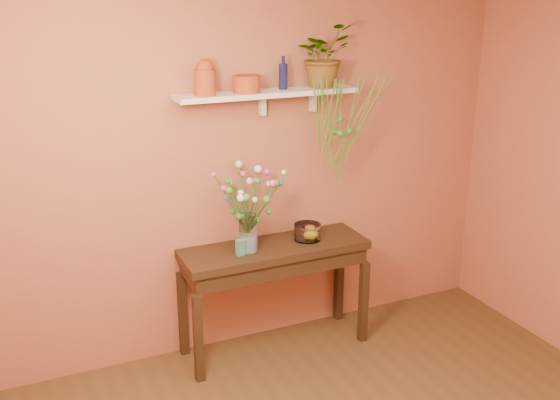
{
  "coord_description": "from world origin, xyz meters",
  "views": [
    {
      "loc": [
        -1.68,
        -2.18,
        2.6
      ],
      "look_at": [
        0.0,
        1.55,
        1.25
      ],
      "focal_mm": 41.0,
      "sensor_mm": 36.0,
      "label": 1
    }
  ],
  "objects_px": {
    "sideboard": "(275,261)",
    "glass_vase": "(248,236)",
    "glass_bowl": "(307,232)",
    "terracotta_jug": "(205,78)",
    "spider_plant": "(323,55)",
    "blue_bottle": "(283,76)",
    "bouquet": "(249,191)"
  },
  "relations": [
    {
      "from": "sideboard",
      "to": "glass_vase",
      "type": "xyz_separation_m",
      "value": [
        -0.21,
        -0.02,
        0.24
      ]
    },
    {
      "from": "glass_vase",
      "to": "glass_bowl",
      "type": "bearing_deg",
      "value": 3.34
    },
    {
      "from": "terracotta_jug",
      "to": "glass_vase",
      "type": "distance_m",
      "value": 1.13
    },
    {
      "from": "spider_plant",
      "to": "glass_bowl",
      "type": "bearing_deg",
      "value": -143.36
    },
    {
      "from": "blue_bottle",
      "to": "glass_bowl",
      "type": "height_order",
      "value": "blue_bottle"
    },
    {
      "from": "sideboard",
      "to": "spider_plant",
      "type": "height_order",
      "value": "spider_plant"
    },
    {
      "from": "sideboard",
      "to": "terracotta_jug",
      "type": "bearing_deg",
      "value": 169.13
    },
    {
      "from": "spider_plant",
      "to": "blue_bottle",
      "type": "bearing_deg",
      "value": -179.94
    },
    {
      "from": "blue_bottle",
      "to": "glass_vase",
      "type": "bearing_deg",
      "value": -155.48
    },
    {
      "from": "terracotta_jug",
      "to": "glass_bowl",
      "type": "bearing_deg",
      "value": -6.29
    },
    {
      "from": "spider_plant",
      "to": "glass_bowl",
      "type": "relative_size",
      "value": 2.21
    },
    {
      "from": "glass_vase",
      "to": "blue_bottle",
      "type": "bearing_deg",
      "value": 24.52
    },
    {
      "from": "spider_plant",
      "to": "glass_bowl",
      "type": "xyz_separation_m",
      "value": [
        -0.17,
        -0.13,
        -1.27
      ]
    },
    {
      "from": "blue_bottle",
      "to": "bouquet",
      "type": "bearing_deg",
      "value": -153.83
    },
    {
      "from": "bouquet",
      "to": "glass_bowl",
      "type": "height_order",
      "value": "bouquet"
    },
    {
      "from": "terracotta_jug",
      "to": "spider_plant",
      "type": "xyz_separation_m",
      "value": [
        0.89,
        0.05,
        0.11
      ]
    },
    {
      "from": "sideboard",
      "to": "bouquet",
      "type": "bearing_deg",
      "value": -172.36
    },
    {
      "from": "terracotta_jug",
      "to": "sideboard",
      "type": "bearing_deg",
      "value": -10.87
    },
    {
      "from": "sideboard",
      "to": "terracotta_jug",
      "type": "distance_m",
      "value": 1.42
    },
    {
      "from": "glass_bowl",
      "to": "bouquet",
      "type": "bearing_deg",
      "value": -175.77
    },
    {
      "from": "blue_bottle",
      "to": "sideboard",
      "type": "bearing_deg",
      "value": -133.38
    },
    {
      "from": "terracotta_jug",
      "to": "bouquet",
      "type": "bearing_deg",
      "value": -24.27
    },
    {
      "from": "sideboard",
      "to": "glass_bowl",
      "type": "height_order",
      "value": "glass_bowl"
    },
    {
      "from": "sideboard",
      "to": "blue_bottle",
      "type": "xyz_separation_m",
      "value": [
        0.13,
        0.13,
        1.32
      ]
    },
    {
      "from": "terracotta_jug",
      "to": "blue_bottle",
      "type": "xyz_separation_m",
      "value": [
        0.58,
        0.05,
        -0.02
      ]
    },
    {
      "from": "glass_bowl",
      "to": "terracotta_jug",
      "type": "bearing_deg",
      "value": 173.71
    },
    {
      "from": "sideboard",
      "to": "bouquet",
      "type": "distance_m",
      "value": 0.61
    },
    {
      "from": "sideboard",
      "to": "glass_vase",
      "type": "height_order",
      "value": "glass_vase"
    },
    {
      "from": "terracotta_jug",
      "to": "glass_bowl",
      "type": "relative_size",
      "value": 1.19
    },
    {
      "from": "blue_bottle",
      "to": "glass_vase",
      "type": "height_order",
      "value": "blue_bottle"
    },
    {
      "from": "blue_bottle",
      "to": "glass_bowl",
      "type": "relative_size",
      "value": 1.15
    },
    {
      "from": "sideboard",
      "to": "spider_plant",
      "type": "relative_size",
      "value": 3.12
    }
  ]
}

